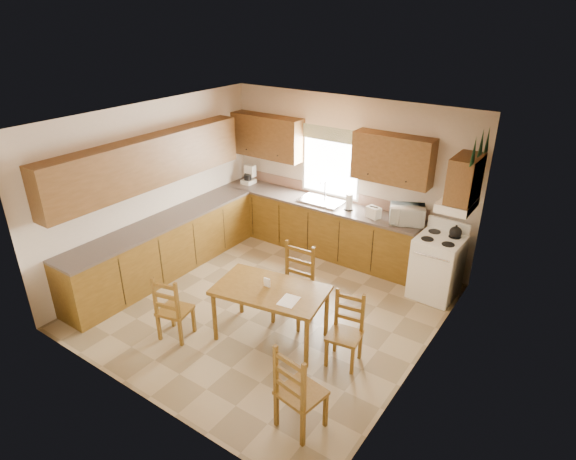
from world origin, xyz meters
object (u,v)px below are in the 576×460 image
Objects in this scene: dining_table at (271,313)px; chair_near_right at (301,387)px; stove at (437,267)px; chair_far_left at (293,286)px; chair_far_right at (345,331)px; microwave at (407,215)px; chair_near_left at (174,306)px.

dining_table is 1.52m from chair_near_right.
stove is 0.91× the size of chair_near_right.
chair_far_left reaches higher than stove.
chair_far_left reaches higher than chair_far_right.
dining_table is 1.52× the size of chair_far_right.
chair_near_right is (0.37, -3.52, -0.55)m from microwave.
chair_near_left is 0.91× the size of chair_near_right.
dining_table is at bearing -95.57° from chair_far_left.
chair_near_left is 2.21m from chair_far_right.
chair_near_right is (2.18, -0.32, 0.05)m from chair_near_left.
microwave is at bearing -74.74° from chair_near_right.
chair_far_left is 1.08m from chair_far_right.
microwave is 2.22m from chair_far_left.
chair_far_right is at bearing -172.15° from chair_near_left.
stove is at bearing 47.45° from chair_far_left.
chair_far_left is (-1.39, -1.75, 0.08)m from stove.
stove is at bearing -47.30° from microwave.
microwave is at bearing 86.34° from chair_far_right.
stove is 3.25m from chair_near_right.
dining_table is 1.51× the size of chair_near_left.
chair_near_right is 0.93× the size of chair_far_left.
chair_near_left is at bearing -136.25° from chair_far_left.
chair_near_left is (-2.45, -2.92, -0.00)m from stove.
stove reaches higher than dining_table.
chair_far_right is at bearing -97.99° from stove.
chair_far_right is at bearing -108.06° from microwave.
dining_table is 1.03m from chair_far_right.
microwave is 0.47× the size of chair_near_right.
chair_far_left reaches higher than chair_near_right.
chair_near_left is 1.01× the size of chair_far_right.
microwave is 0.44× the size of chair_far_left.
chair_far_left is at bearing -126.14° from stove.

